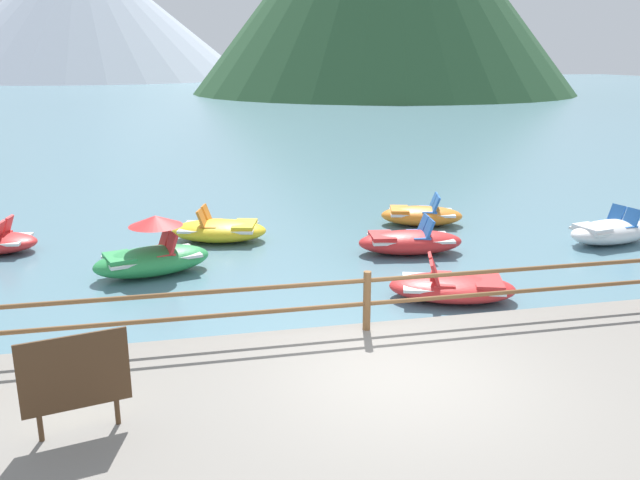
# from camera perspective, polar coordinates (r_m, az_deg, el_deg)

# --- Properties ---
(ground_plane) EXTENTS (200.00, 200.00, 0.00)m
(ground_plane) POSITION_cam_1_polar(r_m,az_deg,el_deg) (47.88, -9.09, 10.11)
(ground_plane) COLOR slate
(dock_railing) EXTENTS (23.92, 0.12, 0.95)m
(dock_railing) POSITION_cam_1_polar(r_m,az_deg,el_deg) (10.18, 4.10, -4.69)
(dock_railing) COLOR brown
(dock_railing) RESTS_ON promenade_dock
(sign_board) EXTENTS (1.16, 0.31, 1.19)m
(sign_board) POSITION_cam_1_polar(r_m,az_deg,el_deg) (7.91, -20.47, -10.81)
(sign_board) COLOR beige
(sign_board) RESTS_ON promenade_dock
(pedal_boat_1) EXTENTS (2.72, 1.87, 1.28)m
(pedal_boat_1) POSITION_cam_1_polar(r_m,az_deg,el_deg) (14.45, -14.32, -1.29)
(pedal_boat_1) COLOR green
(pedal_boat_1) RESTS_ON ground
(pedal_boat_2) EXTENTS (2.45, 1.71, 0.85)m
(pedal_boat_2) POSITION_cam_1_polar(r_m,az_deg,el_deg) (18.37, 8.76, 2.15)
(pedal_boat_2) COLOR orange
(pedal_boat_2) RESTS_ON ground
(pedal_boat_3) EXTENTS (2.66, 1.65, 0.89)m
(pedal_boat_3) POSITION_cam_1_polar(r_m,az_deg,el_deg) (17.92, 23.92, 0.71)
(pedal_boat_3) COLOR white
(pedal_boat_3) RESTS_ON ground
(pedal_boat_4) EXTENTS (2.66, 1.95, 0.85)m
(pedal_boat_4) POSITION_cam_1_polar(r_m,az_deg,el_deg) (16.79, -8.70, 0.87)
(pedal_boat_4) COLOR yellow
(pedal_boat_4) RESTS_ON ground
(pedal_boat_5) EXTENTS (2.58, 1.41, 0.87)m
(pedal_boat_5) POSITION_cam_1_polar(r_m,az_deg,el_deg) (15.68, 7.78, -0.12)
(pedal_boat_5) COLOR red
(pedal_boat_5) RESTS_ON ground
(pedal_boat_6) EXTENTS (2.69, 2.00, 0.81)m
(pedal_boat_6) POSITION_cam_1_polar(r_m,az_deg,el_deg) (12.90, 11.44, -4.00)
(pedal_boat_6) COLOR red
(pedal_boat_6) RESTS_ON ground
(distant_peak) EXTENTS (63.25, 63.25, 25.51)m
(distant_peak) POSITION_cam_1_polar(r_m,az_deg,el_deg) (142.33, -19.83, 18.17)
(distant_peak) COLOR #A8B2C1
(distant_peak) RESTS_ON ground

